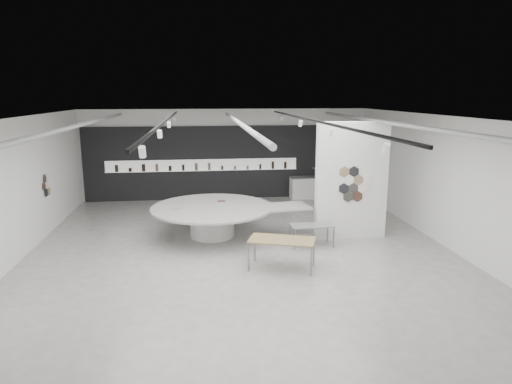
{
  "coord_description": "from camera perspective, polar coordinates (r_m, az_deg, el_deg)",
  "views": [
    {
      "loc": [
        -1.1,
        -12.29,
        4.41
      ],
      "look_at": [
        0.57,
        1.2,
        1.48
      ],
      "focal_mm": 32.0,
      "sensor_mm": 36.0,
      "label": 1
    }
  ],
  "objects": [
    {
      "name": "back_wall_display",
      "position": [
        19.46,
        -3.97,
        3.66
      ],
      "size": [
        11.8,
        0.27,
        3.1
      ],
      "color": "black",
      "rests_on": "ground"
    },
    {
      "name": "kitchen_counter",
      "position": [
        19.78,
        6.64,
        0.58
      ],
      "size": [
        1.66,
        0.69,
        1.29
      ],
      "rotation": [
        0.0,
        0.0,
        0.03
      ],
      "color": "white",
      "rests_on": "ground"
    },
    {
      "name": "display_island",
      "position": [
        14.39,
        -5.17,
        -3.11
      ],
      "size": [
        5.27,
        4.35,
        0.98
      ],
      "rotation": [
        0.0,
        0.0,
        0.15
      ],
      "color": "white",
      "rests_on": "ground"
    },
    {
      "name": "sample_table_wood",
      "position": [
        11.73,
        3.26,
        -6.18
      ],
      "size": [
        1.84,
        1.32,
        0.78
      ],
      "rotation": [
        0.0,
        0.0,
        -0.33
      ],
      "color": "olive",
      "rests_on": "ground"
    },
    {
      "name": "room",
      "position": [
        12.55,
        -2.32,
        1.42
      ],
      "size": [
        12.02,
        14.02,
        3.82
      ],
      "color": "#A5A19C",
      "rests_on": "ground"
    },
    {
      "name": "sample_table_stone",
      "position": [
        13.56,
        6.99,
        -4.32
      ],
      "size": [
        1.27,
        0.67,
        0.64
      ],
      "rotation": [
        0.0,
        0.0,
        0.04
      ],
      "color": "slate",
      "rests_on": "ground"
    },
    {
      "name": "partition_column",
      "position": [
        14.3,
        11.85,
        1.39
      ],
      "size": [
        2.2,
        0.38,
        3.6
      ],
      "color": "white",
      "rests_on": "ground"
    }
  ]
}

